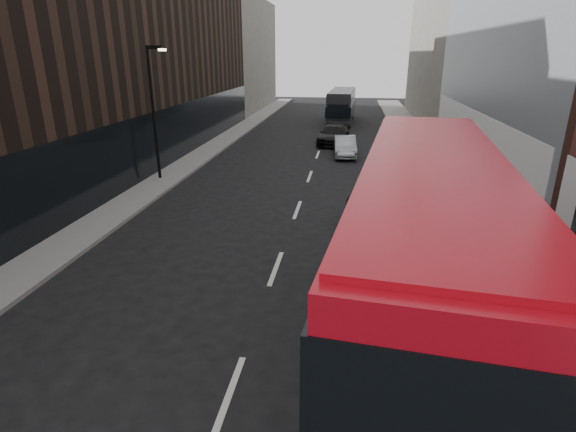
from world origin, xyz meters
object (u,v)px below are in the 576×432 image
at_px(grey_bus, 342,105).
at_px(car_b, 345,146).
at_px(red_bus, 425,252).
at_px(car_c, 334,135).
at_px(street_lamp, 154,105).
at_px(car_a, 364,211).

relative_size(grey_bus, car_b, 2.46).
bearing_deg(red_bus, car_c, 103.29).
bearing_deg(street_lamp, red_bus, -49.02).
xyz_separation_m(street_lamp, car_b, (10.11, 7.85, -3.50)).
relative_size(street_lamp, grey_bus, 0.69).
xyz_separation_m(grey_bus, car_c, (-0.27, -11.70, -1.02)).
height_order(red_bus, grey_bus, red_bus).
distance_m(grey_bus, car_a, 29.64).
bearing_deg(street_lamp, grey_bus, 68.57).
xyz_separation_m(car_b, car_c, (-0.98, 4.40, 0.04)).
bearing_deg(red_bus, street_lamp, 137.58).
xyz_separation_m(street_lamp, car_c, (9.13, 12.26, -3.46)).
xyz_separation_m(grey_bus, car_a, (1.77, -29.57, -1.10)).
bearing_deg(grey_bus, street_lamp, -109.05).
bearing_deg(car_a, car_b, 93.27).
bearing_deg(grey_bus, car_c, -88.95).
distance_m(street_lamp, red_bus, 18.69).
height_order(street_lamp, car_b, street_lamp).
relative_size(car_b, car_c, 0.83).
height_order(street_lamp, grey_bus, street_lamp).
xyz_separation_m(street_lamp, car_a, (11.17, -5.60, -3.54)).
bearing_deg(car_a, grey_bus, 92.20).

